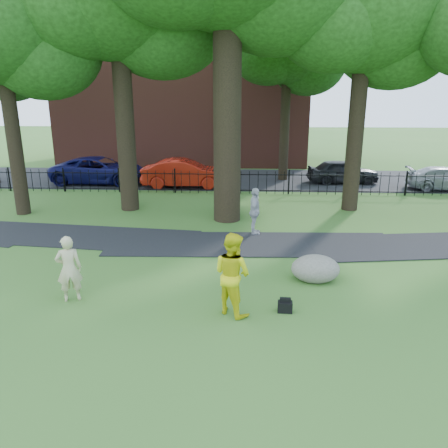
# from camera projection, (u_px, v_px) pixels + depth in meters

# --- Properties ---
(ground) EXTENTS (120.00, 120.00, 0.00)m
(ground) POSITION_uv_depth(u_px,v_px,m) (215.00, 292.00, 11.62)
(ground) COLOR #366523
(ground) RESTS_ON ground
(footpath) EXTENTS (36.07, 3.85, 0.03)m
(footpath) POSITION_uv_depth(u_px,v_px,m) (251.00, 244.00, 15.30)
(footpath) COLOR black
(footpath) RESTS_ON ground
(street) EXTENTS (80.00, 7.00, 0.02)m
(street) POSITION_uv_depth(u_px,v_px,m) (234.00, 179.00, 26.92)
(street) COLOR black
(street) RESTS_ON ground
(iron_fence) EXTENTS (44.00, 0.04, 1.20)m
(iron_fence) POSITION_uv_depth(u_px,v_px,m) (231.00, 182.00, 22.92)
(iron_fence) COLOR black
(iron_fence) RESTS_ON ground
(brick_building) EXTENTS (18.00, 8.00, 12.00)m
(brick_building) POSITION_uv_depth(u_px,v_px,m) (185.00, 81.00, 33.05)
(brick_building) COLOR brown
(brick_building) RESTS_ON ground
(tree_row) EXTENTS (26.82, 7.96, 12.42)m
(tree_row) POSITION_uv_depth(u_px,v_px,m) (242.00, 13.00, 17.28)
(tree_row) COLOR black
(tree_row) RESTS_ON ground
(woman) EXTENTS (0.73, 0.61, 1.72)m
(woman) POSITION_uv_depth(u_px,v_px,m) (69.00, 269.00, 10.95)
(woman) COLOR #C9BC8A
(woman) RESTS_ON ground
(man) EXTENTS (1.24, 1.21, 2.01)m
(man) POSITION_uv_depth(u_px,v_px,m) (232.00, 274.00, 10.28)
(man) COLOR yellow
(man) RESTS_ON ground
(pedestrian) EXTENTS (0.51, 1.07, 1.77)m
(pedestrian) POSITION_uv_depth(u_px,v_px,m) (255.00, 211.00, 16.16)
(pedestrian) COLOR #A9A9AE
(pedestrian) RESTS_ON ground
(boulder) EXTENTS (1.60, 1.38, 0.79)m
(boulder) POSITION_uv_depth(u_px,v_px,m) (316.00, 267.00, 12.28)
(boulder) COLOR #6A6358
(boulder) RESTS_ON ground
(lamppost) EXTENTS (0.38, 0.38, 3.83)m
(lamppost) POSITION_uv_depth(u_px,v_px,m) (20.00, 171.00, 18.76)
(lamppost) COLOR black
(lamppost) RESTS_ON ground
(backpack) EXTENTS (0.37, 0.24, 0.27)m
(backpack) POSITION_uv_depth(u_px,v_px,m) (285.00, 307.00, 10.54)
(backpack) COLOR black
(backpack) RESTS_ON ground
(red_bag) EXTENTS (0.39, 0.32, 0.23)m
(red_bag) POSITION_uv_depth(u_px,v_px,m) (312.00, 265.00, 13.16)
(red_bag) COLOR maroon
(red_bag) RESTS_ON ground
(red_sedan) EXTENTS (4.82, 1.81, 1.57)m
(red_sedan) POSITION_uv_depth(u_px,v_px,m) (185.00, 173.00, 24.44)
(red_sedan) COLOR #A51A0C
(red_sedan) RESTS_ON ground
(navy_van) EXTENTS (5.58, 2.66, 1.54)m
(navy_van) POSITION_uv_depth(u_px,v_px,m) (100.00, 170.00, 25.49)
(navy_van) COLOR #0D0E45
(navy_van) RESTS_ON ground
(grey_car) EXTENTS (4.19, 1.98, 1.39)m
(grey_car) POSITION_uv_depth(u_px,v_px,m) (343.00, 171.00, 25.56)
(grey_car) COLOR black
(grey_car) RESTS_ON ground
(silver_car) EXTENTS (4.43, 2.26, 1.23)m
(silver_car) POSITION_uv_depth(u_px,v_px,m) (447.00, 179.00, 23.76)
(silver_car) COLOR #97999F
(silver_car) RESTS_ON ground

